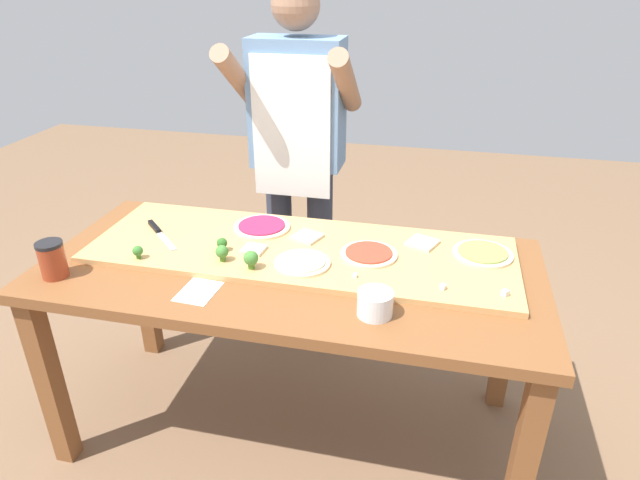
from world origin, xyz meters
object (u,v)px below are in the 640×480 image
object	(u,v)px
pizza_whole_tomato_red	(369,254)
cheese_crumble_a	(355,275)
cheese_crumble_c	(505,293)
cook_center	(298,144)
chefs_knife	(158,231)
pizza_whole_cheese_artichoke	(302,263)
pizza_slice_center	(422,243)
broccoli_floret_center_left	(222,243)
recipe_note	(198,291)
pizza_whole_pesto_green	(483,253)
broccoli_floret_front_right	(222,252)
pizza_slice_near_right	(307,237)
cheese_crumble_b	(443,287)
prep_table	(291,288)
pizza_slice_near_left	(254,249)
flour_cup	(375,305)
broccoli_floret_center_right	(138,251)
sauce_jar	(52,260)
pizza_whole_beet_magenta	(262,227)
broccoli_floret_back_mid	(251,259)

from	to	relation	value
pizza_whole_tomato_red	cheese_crumble_a	xyz separation A→B (m)	(-0.02, -0.16, -0.00)
cheese_crumble_c	cook_center	bearing A→B (deg)	139.24
chefs_knife	pizza_whole_cheese_artichoke	xyz separation A→B (m)	(0.61, -0.12, 0.00)
pizza_slice_center	broccoli_floret_center_left	bearing A→B (deg)	-163.00
chefs_knife	pizza_whole_cheese_artichoke	bearing A→B (deg)	-11.06
pizza_whole_cheese_artichoke	recipe_note	distance (m)	0.36
pizza_whole_pesto_green	pizza_slice_center	xyz separation A→B (m)	(-0.21, 0.04, -0.00)
broccoli_floret_front_right	pizza_slice_near_right	bearing A→B (deg)	44.01
pizza_whole_cheese_artichoke	pizza_whole_tomato_red	world-z (taller)	same
pizza_whole_pesto_green	broccoli_floret_center_left	xyz separation A→B (m)	(-0.91, -0.18, 0.02)
cheese_crumble_b	recipe_note	bearing A→B (deg)	-168.38
pizza_whole_pesto_green	prep_table	bearing A→B (deg)	-164.36
pizza_whole_pesto_green	broccoli_floret_center_left	distance (m)	0.93
chefs_knife	pizza_slice_near_left	world-z (taller)	chefs_knife
cheese_crumble_a	recipe_note	world-z (taller)	cheese_crumble_a
pizza_slice_center	cheese_crumble_c	bearing A→B (deg)	-47.16
pizza_whole_pesto_green	cheese_crumble_b	distance (m)	0.30
flour_cup	cook_center	world-z (taller)	cook_center
chefs_knife	broccoli_floret_center_left	world-z (taller)	broccoli_floret_center_left
broccoli_floret_center_right	sauce_jar	world-z (taller)	sauce_jar
chefs_knife	pizza_whole_pesto_green	distance (m)	1.22
prep_table	cheese_crumble_b	size ratio (longest dim) A/B	101.97
pizza_slice_near_right	cheese_crumble_a	bearing A→B (deg)	-47.33
broccoli_floret_center_left	pizza_whole_beet_magenta	bearing A→B (deg)	69.66
pizza_whole_cheese_artichoke	pizza_slice_near_right	size ratio (longest dim) A/B	2.04
cheese_crumble_a	cheese_crumble_c	size ratio (longest dim) A/B	0.69
pizza_whole_cheese_artichoke	recipe_note	world-z (taller)	pizza_whole_cheese_artichoke
broccoli_floret_center_left	cheese_crumble_a	world-z (taller)	broccoli_floret_center_left
pizza_slice_near_left	sauce_jar	distance (m)	0.67
chefs_knife	prep_table	bearing A→B (deg)	-9.53
broccoli_floret_center_right	broccoli_floret_back_mid	bearing A→B (deg)	3.05
prep_table	cheese_crumble_c	xyz separation A→B (m)	(0.72, -0.07, 0.13)
chefs_knife	pizza_whole_pesto_green	xyz separation A→B (m)	(1.21, 0.09, 0.00)
prep_table	broccoli_floret_back_mid	xyz separation A→B (m)	(-0.11, -0.09, 0.16)
sauce_jar	pizza_whole_beet_magenta	bearing A→B (deg)	39.31
cheese_crumble_c	pizza_slice_near_right	bearing A→B (deg)	160.49
pizza_whole_cheese_artichoke	sauce_jar	xyz separation A→B (m)	(-0.80, -0.23, 0.04)
pizza_whole_cheese_artichoke	pizza_whole_pesto_green	distance (m)	0.64
cheese_crumble_a	sauce_jar	size ratio (longest dim) A/B	0.10
broccoli_floret_front_right	cheese_crumble_c	xyz separation A→B (m)	(0.95, -0.01, -0.02)
prep_table	pizza_whole_pesto_green	xyz separation A→B (m)	(0.66, 0.19, 0.13)
pizza_whole_beet_magenta	broccoli_floret_center_right	world-z (taller)	broccoli_floret_center_right
chefs_knife	pizza_whole_beet_magenta	world-z (taller)	same
cheese_crumble_a	broccoli_floret_front_right	bearing A→B (deg)	179.09
pizza_slice_center	cook_center	size ratio (longest dim) A/B	0.06
cheese_crumble_a	sauce_jar	distance (m)	1.01
broccoli_floret_back_mid	cheese_crumble_b	bearing A→B (deg)	0.98
pizza_whole_pesto_green	sauce_jar	xyz separation A→B (m)	(-1.41, -0.44, 0.04)
chefs_knife	cheese_crumble_a	bearing A→B (deg)	-11.51
recipe_note	broccoli_floret_center_right	bearing A→B (deg)	155.80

